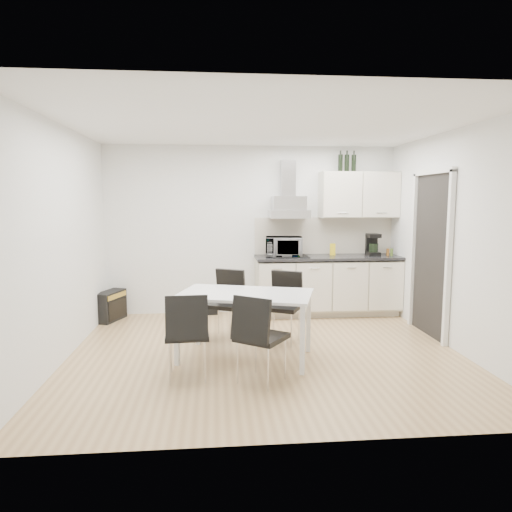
{
  "coord_description": "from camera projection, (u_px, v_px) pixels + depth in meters",
  "views": [
    {
      "loc": [
        -0.57,
        -5.11,
        1.78
      ],
      "look_at": [
        -0.08,
        0.34,
        1.1
      ],
      "focal_mm": 32.0,
      "sensor_mm": 36.0,
      "label": 1
    }
  ],
  "objects": [
    {
      "name": "ground",
      "position": [
        265.0,
        353.0,
        5.32
      ],
      "size": [
        4.5,
        4.5,
        0.0
      ],
      "primitive_type": "plane",
      "color": "tan",
      "rests_on": "ground"
    },
    {
      "name": "wall_back",
      "position": [
        252.0,
        230.0,
        7.14
      ],
      "size": [
        4.5,
        0.1,
        2.6
      ],
      "primitive_type": "cube",
      "color": "silver",
      "rests_on": "ground"
    },
    {
      "name": "wall_front",
      "position": [
        298.0,
        268.0,
        3.18
      ],
      "size": [
        4.5,
        0.1,
        2.6
      ],
      "primitive_type": "cube",
      "color": "silver",
      "rests_on": "ground"
    },
    {
      "name": "wall_left",
      "position": [
        60.0,
        244.0,
        4.96
      ],
      "size": [
        0.1,
        4.0,
        2.6
      ],
      "primitive_type": "cube",
      "color": "silver",
      "rests_on": "ground"
    },
    {
      "name": "wall_right",
      "position": [
        456.0,
        240.0,
        5.36
      ],
      "size": [
        0.1,
        4.0,
        2.6
      ],
      "primitive_type": "cube",
      "color": "silver",
      "rests_on": "ground"
    },
    {
      "name": "ceiling",
      "position": [
        266.0,
        124.0,
        5.0
      ],
      "size": [
        4.5,
        4.5,
        0.0
      ],
      "primitive_type": "plane",
      "color": "white",
      "rests_on": "wall_back"
    },
    {
      "name": "doorway",
      "position": [
        429.0,
        256.0,
        5.93
      ],
      "size": [
        0.08,
        1.04,
        2.1
      ],
      "primitive_type": "cube",
      "color": "white",
      "rests_on": "ground"
    },
    {
      "name": "kitchenette",
      "position": [
        329.0,
        261.0,
        7.04
      ],
      "size": [
        2.22,
        0.64,
        2.52
      ],
      "color": "beige",
      "rests_on": "ground"
    },
    {
      "name": "dining_table",
      "position": [
        245.0,
        300.0,
        5.07
      ],
      "size": [
        1.62,
        1.2,
        0.75
      ],
      "rotation": [
        0.0,
        0.0,
        -0.29
      ],
      "color": "white",
      "rests_on": "ground"
    },
    {
      "name": "chair_far_left",
      "position": [
        224.0,
        305.0,
        5.8
      ],
      "size": [
        0.62,
        0.65,
        0.88
      ],
      "primitive_type": null,
      "rotation": [
        0.0,
        0.0,
        2.65
      ],
      "color": "black",
      "rests_on": "ground"
    },
    {
      "name": "chair_far_right",
      "position": [
        282.0,
        308.0,
        5.66
      ],
      "size": [
        0.62,
        0.64,
        0.88
      ],
      "primitive_type": null,
      "rotation": [
        0.0,
        0.0,
        2.68
      ],
      "color": "black",
      "rests_on": "ground"
    },
    {
      "name": "chair_near_left",
      "position": [
        187.0,
        335.0,
        4.53
      ],
      "size": [
        0.47,
        0.52,
        0.88
      ],
      "primitive_type": null,
      "rotation": [
        0.0,
        0.0,
        0.05
      ],
      "color": "black",
      "rests_on": "ground"
    },
    {
      "name": "chair_near_right",
      "position": [
        262.0,
        338.0,
        4.43
      ],
      "size": [
        0.65,
        0.66,
        0.88
      ],
      "primitive_type": null,
      "rotation": [
        0.0,
        0.0,
        -0.63
      ],
      "color": "black",
      "rests_on": "ground"
    },
    {
      "name": "guitar_amp",
      "position": [
        111.0,
        306.0,
        6.73
      ],
      "size": [
        0.4,
        0.57,
        0.44
      ],
      "rotation": [
        0.0,
        0.0,
        -0.36
      ],
      "color": "black",
      "rests_on": "ground"
    },
    {
      "name": "floor_speaker",
      "position": [
        212.0,
        303.0,
        7.12
      ],
      "size": [
        0.21,
        0.19,
        0.33
      ],
      "primitive_type": "cube",
      "rotation": [
        0.0,
        0.0,
        0.05
      ],
      "color": "black",
      "rests_on": "ground"
    }
  ]
}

